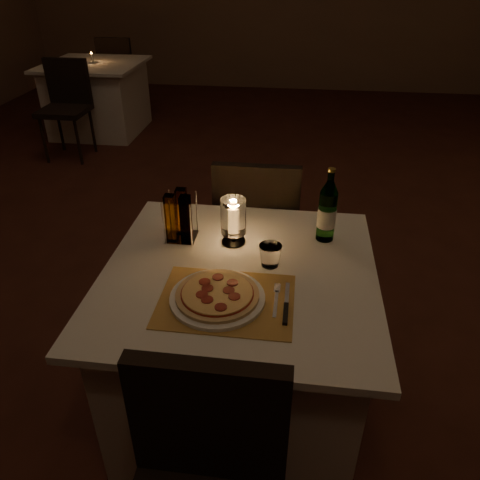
# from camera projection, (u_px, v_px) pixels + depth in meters

# --- Properties ---
(floor) EXTENTS (8.00, 10.00, 0.02)m
(floor) POSITION_uv_depth(u_px,v_px,m) (293.00, 300.00, 2.75)
(floor) COLOR #4A2117
(floor) RESTS_ON ground
(main_table) EXTENTS (1.00, 1.00, 0.74)m
(main_table) POSITION_uv_depth(u_px,v_px,m) (239.00, 344.00, 1.91)
(main_table) COLOR silver
(main_table) RESTS_ON ground
(chair_far) EXTENTS (0.42, 0.42, 0.90)m
(chair_far) POSITION_uv_depth(u_px,v_px,m) (257.00, 221.00, 2.42)
(chair_far) COLOR black
(chair_far) RESTS_ON ground
(placemat) EXTENTS (0.45, 0.34, 0.00)m
(placemat) POSITION_uv_depth(u_px,v_px,m) (226.00, 301.00, 1.56)
(placemat) COLOR #B5853F
(placemat) RESTS_ON main_table
(plate) EXTENTS (0.32, 0.32, 0.01)m
(plate) POSITION_uv_depth(u_px,v_px,m) (217.00, 298.00, 1.56)
(plate) COLOR white
(plate) RESTS_ON placemat
(pizza) EXTENTS (0.28, 0.28, 0.02)m
(pizza) POSITION_uv_depth(u_px,v_px,m) (217.00, 294.00, 1.55)
(pizza) COLOR #D8B77F
(pizza) RESTS_ON plate
(fork) EXTENTS (0.02, 0.18, 0.00)m
(fork) POSITION_uv_depth(u_px,v_px,m) (276.00, 297.00, 1.57)
(fork) COLOR silver
(fork) RESTS_ON placemat
(knife) EXTENTS (0.02, 0.22, 0.01)m
(knife) POSITION_uv_depth(u_px,v_px,m) (286.00, 309.00, 1.51)
(knife) COLOR black
(knife) RESTS_ON placemat
(tumbler) EXTENTS (0.08, 0.08, 0.08)m
(tumbler) POSITION_uv_depth(u_px,v_px,m) (270.00, 255.00, 1.72)
(tumbler) COLOR white
(tumbler) RESTS_ON main_table
(water_bottle) EXTENTS (0.07, 0.07, 0.31)m
(water_bottle) POSITION_uv_depth(u_px,v_px,m) (327.00, 212.00, 1.84)
(water_bottle) COLOR #589A52
(water_bottle) RESTS_ON main_table
(hurricane_candle) EXTENTS (0.10, 0.10, 0.19)m
(hurricane_candle) POSITION_uv_depth(u_px,v_px,m) (233.00, 218.00, 1.82)
(hurricane_candle) COLOR white
(hurricane_candle) RESTS_ON main_table
(cruet_caddy) EXTENTS (0.12, 0.12, 0.21)m
(cruet_caddy) POSITION_uv_depth(u_px,v_px,m) (180.00, 218.00, 1.85)
(cruet_caddy) COLOR white
(cruet_caddy) RESTS_ON main_table
(neighbor_table_left) EXTENTS (1.00, 1.00, 0.74)m
(neighbor_table_left) POSITION_uv_depth(u_px,v_px,m) (98.00, 98.00, 5.13)
(neighbor_table_left) COLOR silver
(neighbor_table_left) RESTS_ON ground
(neighbor_chair_la) EXTENTS (0.42, 0.42, 0.90)m
(neighbor_chair_la) POSITION_uv_depth(u_px,v_px,m) (66.00, 99.00, 4.44)
(neighbor_chair_la) COLOR black
(neighbor_chair_la) RESTS_ON ground
(neighbor_chair_lb) EXTENTS (0.42, 0.42, 0.90)m
(neighbor_chair_lb) POSITION_uv_depth(u_px,v_px,m) (119.00, 68.00, 5.64)
(neighbor_chair_lb) COLOR black
(neighbor_chair_lb) RESTS_ON ground
(neighbor_candle_left) EXTENTS (0.03, 0.03, 0.11)m
(neighbor_candle_left) POSITION_uv_depth(u_px,v_px,m) (92.00, 58.00, 4.91)
(neighbor_candle_left) COLOR white
(neighbor_candle_left) RESTS_ON neighbor_table_left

